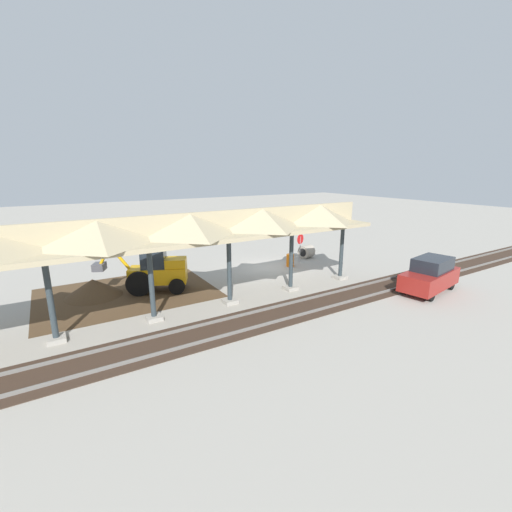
{
  "coord_description": "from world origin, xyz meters",
  "views": [
    {
      "loc": [
        13.11,
        19.61,
        6.85
      ],
      "look_at": [
        2.31,
        1.97,
        1.6
      ],
      "focal_mm": 24.0,
      "sensor_mm": 36.0,
      "label": 1
    }
  ],
  "objects_px": {
    "stop_sign": "(300,242)",
    "backhoe": "(155,270)",
    "concrete_pipe": "(306,252)",
    "distant_parked_car": "(430,275)",
    "traffic_barrel": "(290,260)"
  },
  "relations": [
    {
      "from": "stop_sign",
      "to": "backhoe",
      "type": "relative_size",
      "value": 0.43
    },
    {
      "from": "stop_sign",
      "to": "backhoe",
      "type": "xyz_separation_m",
      "value": [
        10.98,
        0.56,
        -0.3
      ]
    },
    {
      "from": "backhoe",
      "to": "traffic_barrel",
      "type": "xyz_separation_m",
      "value": [
        -9.72,
        -0.09,
        -0.82
      ]
    },
    {
      "from": "backhoe",
      "to": "traffic_barrel",
      "type": "bearing_deg",
      "value": -179.45
    },
    {
      "from": "traffic_barrel",
      "to": "stop_sign",
      "type": "bearing_deg",
      "value": -159.49
    },
    {
      "from": "distant_parked_car",
      "to": "traffic_barrel",
      "type": "xyz_separation_m",
      "value": [
        3.64,
        -8.39,
        -0.53
      ]
    },
    {
      "from": "traffic_barrel",
      "to": "distant_parked_car",
      "type": "bearing_deg",
      "value": 113.43
    },
    {
      "from": "backhoe",
      "to": "traffic_barrel",
      "type": "relative_size",
      "value": 5.64
    },
    {
      "from": "stop_sign",
      "to": "distant_parked_car",
      "type": "xyz_separation_m",
      "value": [
        -2.38,
        8.86,
        -0.59
      ]
    },
    {
      "from": "backhoe",
      "to": "concrete_pipe",
      "type": "distance_m",
      "value": 12.45
    },
    {
      "from": "stop_sign",
      "to": "traffic_barrel",
      "type": "height_order",
      "value": "stop_sign"
    },
    {
      "from": "backhoe",
      "to": "traffic_barrel",
      "type": "height_order",
      "value": "backhoe"
    },
    {
      "from": "backhoe",
      "to": "distant_parked_car",
      "type": "xyz_separation_m",
      "value": [
        -13.36,
        8.3,
        -0.28
      ]
    },
    {
      "from": "concrete_pipe",
      "to": "distant_parked_car",
      "type": "height_order",
      "value": "distant_parked_car"
    },
    {
      "from": "distant_parked_car",
      "to": "traffic_barrel",
      "type": "distance_m",
      "value": 9.16
    }
  ]
}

